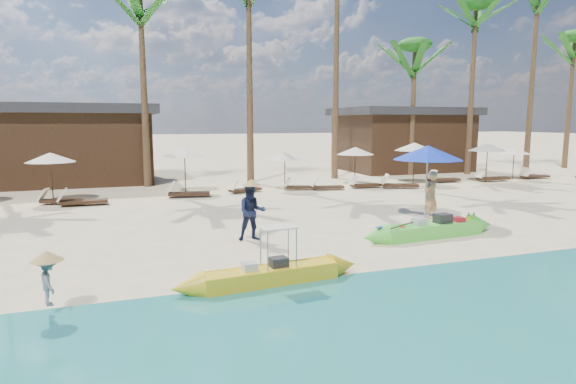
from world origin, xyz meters
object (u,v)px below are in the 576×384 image
object	(u,v)px
green_canoe	(431,230)
blue_umbrella	(428,153)
tourist	(431,196)
yellow_canoe	(270,275)

from	to	relation	value
green_canoe	blue_umbrella	xyz separation A→B (m)	(1.34, 2.21, 2.10)
green_canoe	tourist	xyz separation A→B (m)	(1.51, 2.16, 0.62)
green_canoe	tourist	size ratio (longest dim) A/B	3.10
tourist	blue_umbrella	distance (m)	1.49
yellow_canoe	blue_umbrella	world-z (taller)	blue_umbrella
green_canoe	tourist	bearing A→B (deg)	50.87
green_canoe	yellow_canoe	world-z (taller)	yellow_canoe
tourist	blue_umbrella	world-z (taller)	blue_umbrella
green_canoe	tourist	distance (m)	2.71
yellow_canoe	blue_umbrella	bearing A→B (deg)	27.85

